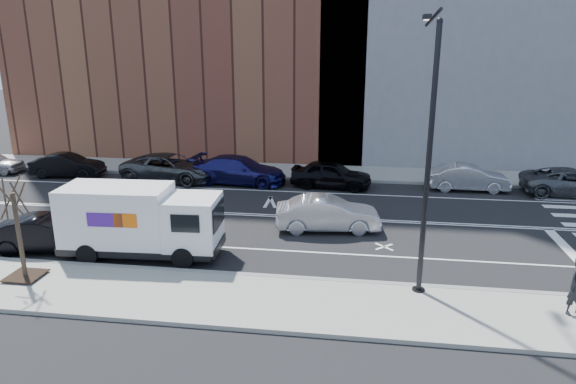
# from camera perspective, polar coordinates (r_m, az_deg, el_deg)

# --- Properties ---
(ground) EXTENTS (120.00, 120.00, 0.00)m
(ground) POSITION_cam_1_polar(r_m,az_deg,el_deg) (25.71, -3.12, -2.58)
(ground) COLOR black
(ground) RESTS_ON ground
(sidewalk_near) EXTENTS (44.00, 3.60, 0.15)m
(sidewalk_near) POSITION_cam_1_polar(r_m,az_deg,el_deg) (17.83, -8.68, -11.53)
(sidewalk_near) COLOR gray
(sidewalk_near) RESTS_ON ground
(sidewalk_far) EXTENTS (44.00, 3.60, 0.15)m
(sidewalk_far) POSITION_cam_1_polar(r_m,az_deg,el_deg) (34.01, -0.27, 2.35)
(sidewalk_far) COLOR gray
(sidewalk_far) RESTS_ON ground
(curb_near) EXTENTS (44.00, 0.25, 0.17)m
(curb_near) POSITION_cam_1_polar(r_m,az_deg,el_deg) (19.37, -7.16, -9.05)
(curb_near) COLOR gray
(curb_near) RESTS_ON ground
(curb_far) EXTENTS (44.00, 0.25, 0.17)m
(curb_far) POSITION_cam_1_polar(r_m,az_deg,el_deg) (32.28, -0.73, 1.59)
(curb_far) COLOR gray
(curb_far) RESTS_ON ground
(road_markings) EXTENTS (40.00, 8.60, 0.01)m
(road_markings) POSITION_cam_1_polar(r_m,az_deg,el_deg) (25.71, -3.12, -2.57)
(road_markings) COLOR white
(road_markings) RESTS_ON ground
(bldg_brick) EXTENTS (26.00, 10.00, 22.00)m
(bldg_brick) POSITION_cam_1_polar(r_m,az_deg,el_deg) (41.53, -10.51, 19.85)
(bldg_brick) COLOR brown
(bldg_brick) RESTS_ON ground
(streetlight) EXTENTS (0.44, 4.02, 9.34)m
(streetlight) POSITION_cam_1_polar(r_m,az_deg,el_deg) (17.37, 15.27, 4.90)
(streetlight) COLOR black
(streetlight) RESTS_ON ground
(street_tree) EXTENTS (1.20, 1.20, 3.75)m
(street_tree) POSITION_cam_1_polar(r_m,az_deg,el_deg) (20.63, -27.59, -5.15)
(street_tree) COLOR black
(street_tree) RESTS_ON ground
(fedex_van) EXTENTS (6.43, 2.50, 2.89)m
(fedex_van) POSITION_cam_1_polar(r_m,az_deg,el_deg) (21.27, -16.13, -3.04)
(fedex_van) COLOR black
(fedex_van) RESTS_ON ground
(far_parked_b) EXTENTS (4.61, 1.96, 1.48)m
(far_parked_b) POSITION_cam_1_polar(r_m,az_deg,el_deg) (35.60, -23.29, 2.73)
(far_parked_b) COLOR black
(far_parked_b) RESTS_ON ground
(far_parked_c) EXTENTS (6.22, 3.39, 1.66)m
(far_parked_c) POSITION_cam_1_polar(r_m,az_deg,el_deg) (32.60, -12.96, 2.66)
(far_parked_c) COLOR #414448
(far_parked_c) RESTS_ON ground
(far_parked_d) EXTENTS (5.92, 2.86, 1.66)m
(far_parked_d) POSITION_cam_1_polar(r_m,az_deg,el_deg) (31.31, -5.45, 2.45)
(far_parked_d) COLOR navy
(far_parked_d) RESTS_ON ground
(far_parked_e) EXTENTS (4.91, 2.38, 1.61)m
(far_parked_e) POSITION_cam_1_polar(r_m,az_deg,el_deg) (30.38, 4.82, 1.98)
(far_parked_e) COLOR black
(far_parked_e) RESTS_ON ground
(far_parked_f) EXTENTS (4.60, 1.68, 1.51)m
(far_parked_f) POSITION_cam_1_polar(r_m,az_deg,el_deg) (31.51, 19.38, 1.52)
(far_parked_f) COLOR silver
(far_parked_f) RESTS_ON ground
(far_parked_g) EXTENTS (5.54, 2.71, 1.51)m
(far_parked_g) POSITION_cam_1_polar(r_m,az_deg,el_deg) (32.87, 29.09, 0.95)
(far_parked_g) COLOR #4C4F54
(far_parked_g) RESTS_ON ground
(driving_sedan) EXTENTS (4.91, 2.25, 1.56)m
(driving_sedan) POSITION_cam_1_polar(r_m,az_deg,el_deg) (23.52, 4.44, -2.44)
(driving_sedan) COLOR #BCBCC1
(driving_sedan) RESTS_ON ground
(near_parked_rear_a) EXTENTS (4.69, 2.18, 1.49)m
(near_parked_rear_a) POSITION_cam_1_polar(r_m,az_deg,el_deg) (23.39, -25.09, -4.22)
(near_parked_rear_a) COLOR black
(near_parked_rear_a) RESTS_ON ground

